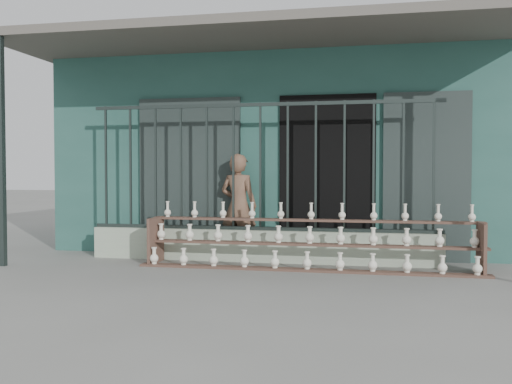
# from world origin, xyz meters

# --- Properties ---
(ground) EXTENTS (60.00, 60.00, 0.00)m
(ground) POSITION_xyz_m (0.00, 0.00, 0.00)
(ground) COLOR slate
(workshop_building) EXTENTS (7.40, 6.60, 3.21)m
(workshop_building) POSITION_xyz_m (0.00, 4.23, 1.62)
(workshop_building) COLOR #28554C
(workshop_building) RESTS_ON ground
(parapet_wall) EXTENTS (5.00, 0.20, 0.45)m
(parapet_wall) POSITION_xyz_m (0.00, 1.30, 0.23)
(parapet_wall) COLOR #A7B79D
(parapet_wall) RESTS_ON ground
(security_fence) EXTENTS (5.00, 0.04, 1.80)m
(security_fence) POSITION_xyz_m (-0.00, 1.30, 1.35)
(security_fence) COLOR #283330
(security_fence) RESTS_ON parapet_wall
(shelf_rack) EXTENTS (4.50, 0.68, 0.85)m
(shelf_rack) POSITION_xyz_m (0.74, 0.89, 0.36)
(shelf_rack) COLOR brown
(shelf_rack) RESTS_ON ground
(elderly_woman) EXTENTS (0.63, 0.48, 1.54)m
(elderly_woman) POSITION_xyz_m (-0.38, 1.56, 0.77)
(elderly_woman) COLOR brown
(elderly_woman) RESTS_ON ground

